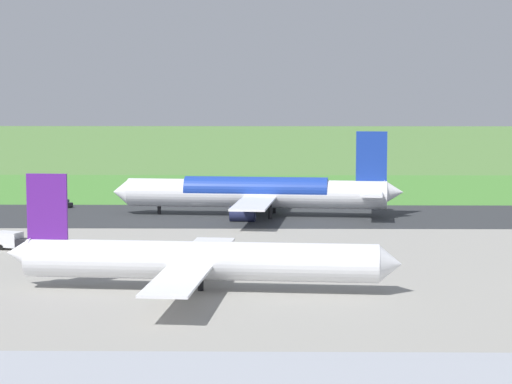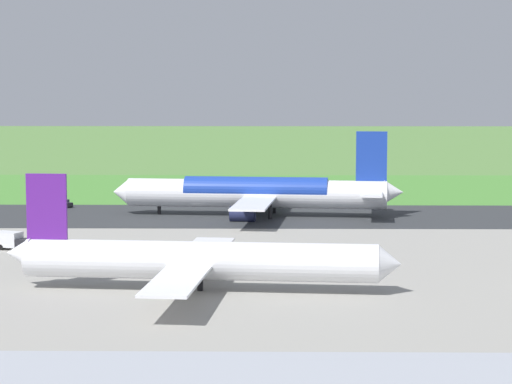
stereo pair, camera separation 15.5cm
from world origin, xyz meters
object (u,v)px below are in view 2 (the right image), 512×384
Objects in this scene: airliner_parked_mid at (198,260)px; service_truck_baggage at (12,240)px; airliner_main at (258,193)px; service_car_followme at (63,203)px; no_stopping_sign at (254,183)px; traffic_cone_orange at (220,191)px.

airliner_parked_mid reaches higher than service_truck_baggage.
airliner_main reaches higher than service_truck_baggage.
airliner_parked_mid is at bearing 112.01° from service_car_followme.
service_truck_baggage is at bearing 47.19° from airliner_main.
no_stopping_sign is at bearing -111.94° from service_truck_baggage.
service_truck_baggage is 11.31× the size of traffic_cone_orange.
service_truck_baggage is 1.47× the size of service_car_followme.
service_car_followme is 1.45× the size of no_stopping_sign.
airliner_main is 41.98m from traffic_cone_orange.
no_stopping_sign is at bearing -88.02° from airliner_main.
airliner_main is at bearing 161.83° from service_car_followme.
airliner_main reaches higher than airliner_parked_mid.
service_truck_baggage is at bearing 71.39° from traffic_cone_orange.
service_car_followme is 7.72× the size of traffic_cone_orange.
service_car_followme reaches higher than traffic_cone_orange.
traffic_cone_orange is (7.41, 5.36, -1.45)m from no_stopping_sign.
airliner_parked_mid is 85.79× the size of traffic_cone_orange.
traffic_cone_orange is at bearing -77.55° from airliner_main.
traffic_cone_orange is at bearing -136.70° from service_car_followme.
no_stopping_sign reaches higher than traffic_cone_orange.
service_car_followme is (38.79, -12.73, -3.51)m from airliner_main.
service_truck_baggage reaches higher than traffic_cone_orange.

